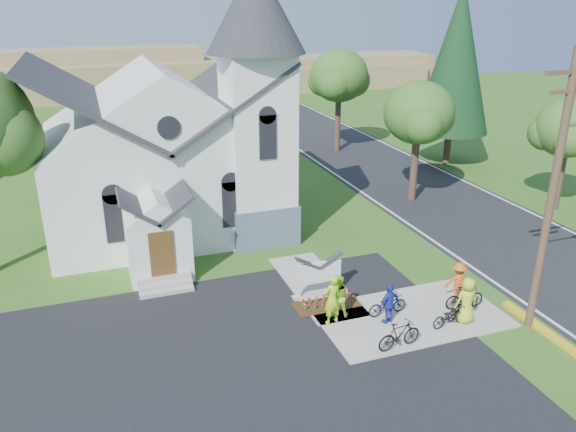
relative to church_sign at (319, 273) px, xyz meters
name	(u,v)px	position (x,y,z in m)	size (l,w,h in m)	color
ground	(382,331)	(1.20, -3.20, -1.03)	(120.00, 120.00, 0.00)	#30611B
parking_lot	(204,410)	(-5.80, -5.20, -1.02)	(20.00, 16.00, 0.02)	black
road	(407,182)	(11.20, 11.80, -1.02)	(8.00, 90.00, 0.02)	black
sidewalk	(411,316)	(2.70, -2.70, -1.00)	(7.00, 4.00, 0.05)	gray
church	(169,129)	(-4.28, 9.28, 4.22)	(12.35, 12.00, 13.00)	white
church_sign	(319,273)	(0.00, 0.00, 0.00)	(2.20, 0.40, 1.70)	gray
flower_bed	(327,305)	(0.00, -0.90, -0.99)	(2.60, 1.10, 0.07)	#371E0F
utility_pole	(555,187)	(6.56, -4.70, 4.38)	(3.45, 0.28, 10.00)	#4D3426
tree_road_near	(419,113)	(9.70, 8.80, 4.18)	(4.00, 4.00, 7.05)	#37281E
tree_road_mid	(339,76)	(10.20, 20.80, 4.75)	(4.40, 4.40, 7.80)	#37281E
tree_road_far	(568,129)	(16.70, 4.80, 3.61)	(3.60, 3.60, 6.30)	#37281E
conifer	(457,59)	(16.20, 14.80, 6.36)	(5.20, 5.20, 12.40)	#37281E
distant_hills	(190,75)	(4.56, 53.13, 1.15)	(61.00, 10.00, 5.60)	olive
cyclist_0	(332,299)	(-0.35, -2.13, 0.01)	(0.72, 0.47, 1.97)	#A6E01A
bike_0	(387,304)	(1.89, -2.31, -0.55)	(0.56, 1.61, 0.84)	black
cyclist_1	(338,296)	(0.06, -1.77, -0.13)	(0.82, 0.64, 1.69)	#9EDE29
bike_1	(399,335)	(1.19, -4.40, -0.46)	(0.48, 1.72, 1.03)	black
cyclist_2	(389,304)	(1.64, -2.84, -0.19)	(0.93, 0.39, 1.58)	#2030A3
bike_2	(461,307)	(4.41, -3.41, -0.55)	(0.56, 1.61, 0.85)	black
cyclist_3	(458,282)	(5.04, -2.27, -0.16)	(1.06, 0.61, 1.64)	#CE5216
bike_3	(465,297)	(4.92, -2.91, -0.49)	(0.46, 1.62, 0.97)	black
cyclist_4	(467,300)	(4.37, -3.74, -0.07)	(0.88, 0.58, 1.81)	#C1E02A
bike_4	(450,316)	(3.66, -3.79, -0.57)	(0.54, 1.56, 0.82)	black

